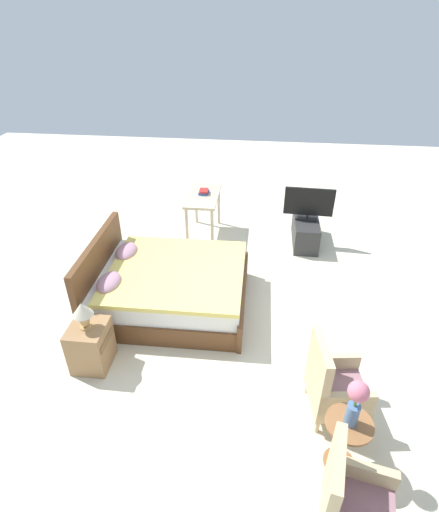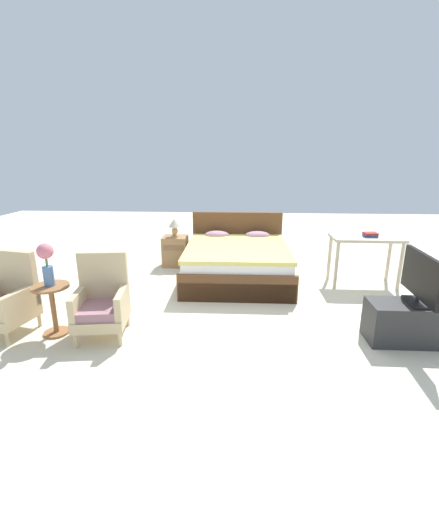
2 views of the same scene
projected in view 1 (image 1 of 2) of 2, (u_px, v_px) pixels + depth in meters
The scene contains 12 objects.
ground_plane at pixel (240, 319), 5.25m from camera, with size 16.00×16.00×0.00m, color beige.
bed at pixel (168, 286), 5.35m from camera, with size 1.68×2.00×0.96m.
armchair_by_window_left at pixel (352, 505), 2.95m from camera, with size 0.64×0.64×0.92m.
armchair_by_window_right at pixel (333, 386), 3.87m from camera, with size 0.61×0.61×0.92m.
side_table at pixel (345, 438), 3.41m from camera, with size 0.40×0.40×0.58m.
flower_vase at pixel (356, 400), 3.14m from camera, with size 0.17×0.17×0.48m.
nightstand at pixel (91, 345), 4.46m from camera, with size 0.44×0.41×0.55m.
table_lamp at pixel (83, 312), 4.20m from camera, with size 0.22×0.22×0.33m.
tv_stand at pixel (305, 231), 6.81m from camera, with size 0.96×0.40×0.45m.
tv_flatscreen at pixel (309, 203), 6.54m from camera, with size 0.22×0.81×0.55m.
vanity_desk at pixel (203, 201), 6.79m from camera, with size 1.04×0.52×0.77m.
book_stack at pixel (204, 192), 6.75m from camera, with size 0.23×0.17×0.07m.
Camera 1 is at (-3.98, -0.19, 3.52)m, focal length 28.00 mm.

